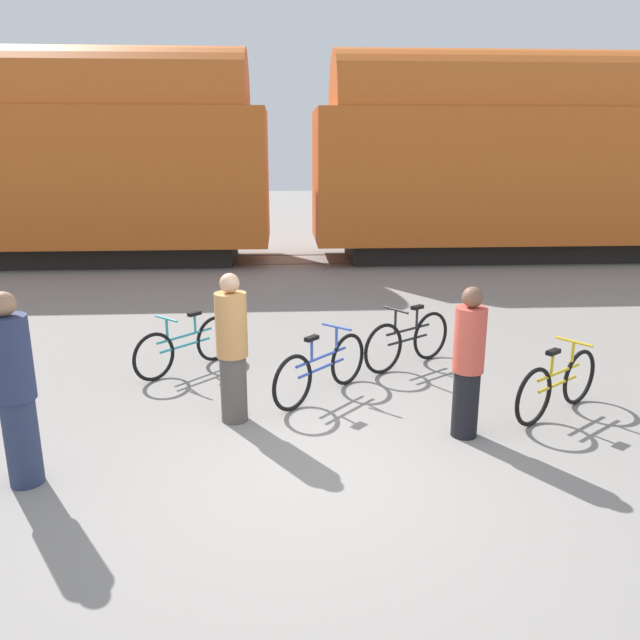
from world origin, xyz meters
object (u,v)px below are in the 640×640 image
at_px(bicycle_yellow, 558,385).
at_px(person_in_red, 468,363).
at_px(bicycle_teal, 186,346).
at_px(person_in_tan, 232,349).
at_px(freight_train, 291,153).
at_px(bicycle_blue, 322,369).
at_px(person_in_navy, 15,391).
at_px(bicycle_black, 408,341).

relative_size(bicycle_yellow, person_in_red, 0.83).
bearing_deg(bicycle_teal, person_in_tan, -65.25).
relative_size(bicycle_teal, person_in_tan, 0.76).
bearing_deg(bicycle_teal, freight_train, 79.41).
bearing_deg(bicycle_yellow, bicycle_blue, 165.43).
xyz_separation_m(freight_train, bicycle_blue, (0.19, -9.96, -2.51)).
bearing_deg(person_in_navy, person_in_tan, -48.23).
distance_m(bicycle_black, person_in_red, 2.31).
relative_size(freight_train, bicycle_yellow, 36.96).
height_order(freight_train, person_in_navy, freight_train).
xyz_separation_m(bicycle_yellow, bicycle_blue, (-2.72, 0.71, 0.00)).
bearing_deg(freight_train, person_in_red, -81.44).
relative_size(bicycle_teal, person_in_red, 0.79).
bearing_deg(person_in_navy, person_in_red, -73.46).
relative_size(freight_train, person_in_tan, 29.59).
relative_size(bicycle_teal, bicycle_black, 0.93).
bearing_deg(bicycle_blue, person_in_navy, -146.31).
relative_size(person_in_navy, person_in_red, 1.11).
relative_size(bicycle_black, person_in_tan, 0.81).
height_order(person_in_navy, person_in_red, person_in_navy).
bearing_deg(bicycle_black, person_in_tan, -143.96).
relative_size(freight_train, bicycle_teal, 39.12).
bearing_deg(bicycle_black, bicycle_yellow, -51.25).
height_order(bicycle_blue, person_in_navy, person_in_navy).
distance_m(bicycle_yellow, person_in_red, 1.41).
bearing_deg(person_in_tan, bicycle_yellow, -116.16).
distance_m(freight_train, person_in_red, 11.46).
bearing_deg(bicycle_teal, bicycle_black, -0.45).
relative_size(bicycle_blue, person_in_red, 0.81).
distance_m(person_in_tan, person_in_red, 2.59).
distance_m(bicycle_black, bicycle_blue, 1.68).
distance_m(freight_train, person_in_navy, 12.35).
xyz_separation_m(freight_train, person_in_red, (1.68, -11.15, -2.04)).
height_order(bicycle_yellow, bicycle_teal, bicycle_yellow).
xyz_separation_m(person_in_navy, person_in_tan, (1.85, 1.29, -0.06)).
bearing_deg(freight_train, person_in_tan, -94.62).
relative_size(bicycle_yellow, person_in_tan, 0.80).
relative_size(bicycle_blue, person_in_navy, 0.73).
xyz_separation_m(bicycle_blue, person_in_red, (1.49, -1.20, 0.47)).
height_order(bicycle_yellow, person_in_tan, person_in_tan).
distance_m(bicycle_yellow, person_in_navy, 5.79).
height_order(bicycle_black, person_in_tan, person_in_tan).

